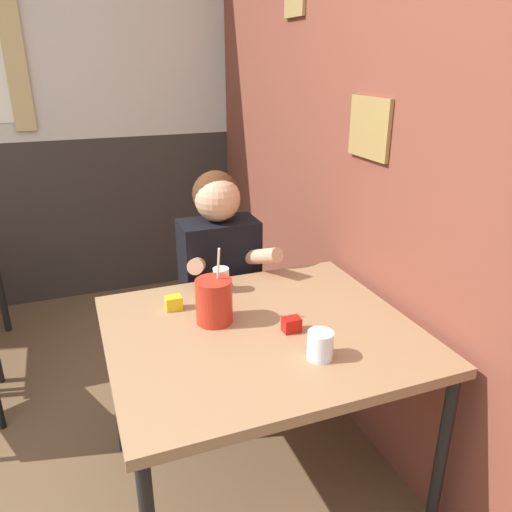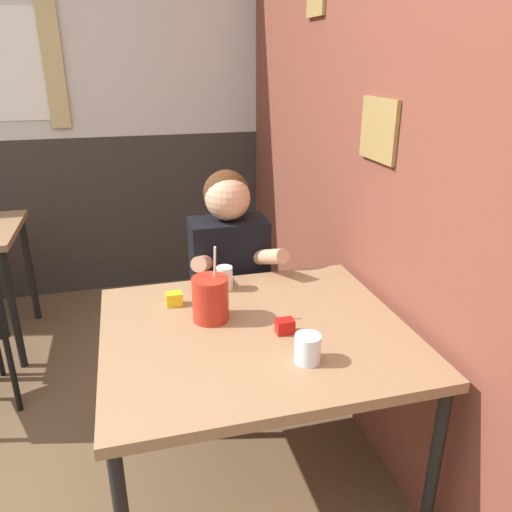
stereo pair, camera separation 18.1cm
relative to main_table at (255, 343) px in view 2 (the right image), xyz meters
The scene contains 9 objects.
brick_wall_right 1.23m from the main_table, 55.10° to the left, with size 0.08×4.49×2.70m.
back_wall 2.36m from the main_table, 110.73° to the left, with size 5.67×0.09×2.70m.
main_table is the anchor object (origin of this frame).
person_seated 0.61m from the main_table, 86.73° to the left, with size 0.42×0.40×1.14m.
cocktail_pitcher 0.22m from the main_table, 142.21° to the left, with size 0.13×0.13×0.28m.
glass_near_pitcher 0.27m from the main_table, 66.28° to the right, with size 0.08×0.08×0.09m.
glass_center 0.35m from the main_table, 96.63° to the left, with size 0.06×0.06×0.10m.
condiment_ketchup 0.13m from the main_table, 30.93° to the right, with size 0.06×0.04×0.05m.
condiment_mustard 0.36m from the main_table, 135.19° to the left, with size 0.06×0.04×0.05m.
Camera 2 is at (0.40, -1.04, 1.59)m, focal length 35.00 mm.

